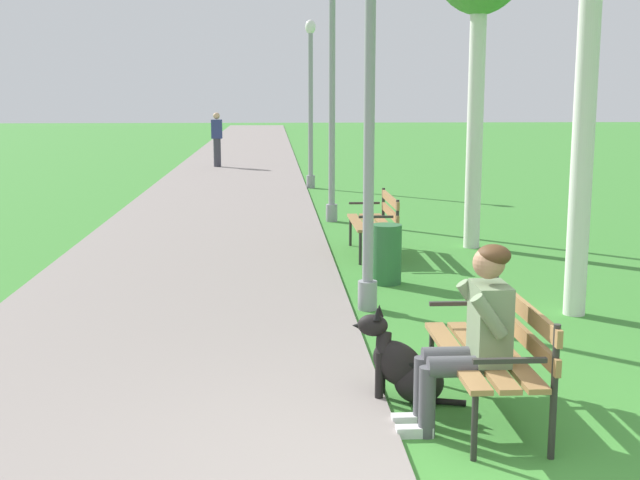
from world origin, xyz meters
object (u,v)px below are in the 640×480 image
lamp_post_mid (332,90)px  litter_bin (386,254)px  lamp_post_near (369,94)px  park_bench_near (495,345)px  pedestrian_distant (217,140)px  lamp_post_far (311,102)px  person_seated_on_near_bench (473,331)px  dog_black (405,367)px  park_bench_mid (377,218)px

lamp_post_mid → litter_bin: lamp_post_mid is taller
lamp_post_near → litter_bin: 2.23m
park_bench_near → pedestrian_distant: (-3.14, 19.74, 0.33)m
park_bench_near → lamp_post_far: bearing=92.4°
person_seated_on_near_bench → park_bench_near: bearing=45.9°
dog_black → pedestrian_distant: bearing=97.6°
lamp_post_near → litter_bin: lamp_post_near is taller
park_bench_near → litter_bin: bearing=92.5°
litter_bin → pedestrian_distant: size_ratio=0.42×
dog_black → litter_bin: size_ratio=1.17×
dog_black → lamp_post_mid: size_ratio=0.19×
pedestrian_distant → park_bench_mid: bearing=-77.5°
park_bench_near → lamp_post_far: size_ratio=0.39×
park_bench_near → lamp_post_near: lamp_post_near is taller
person_seated_on_near_bench → pedestrian_distant: size_ratio=0.76×
park_bench_near → pedestrian_distant: bearing=99.0°
person_seated_on_near_bench → pedestrian_distant: bearing=98.4°
person_seated_on_near_bench → lamp_post_far: size_ratio=0.32×
lamp_post_near → lamp_post_mid: lamp_post_mid is taller
litter_bin → dog_black: bearing=-95.8°
person_seated_on_near_bench → lamp_post_near: lamp_post_near is taller
dog_black → lamp_post_near: (0.03, 2.63, 1.94)m
dog_black → lamp_post_near: size_ratio=0.19×
park_bench_near → lamp_post_far: lamp_post_far is taller
person_seated_on_near_bench → dog_black: (-0.36, 0.52, -0.42)m
dog_black → lamp_post_far: lamp_post_far is taller
lamp_post_near → dog_black: bearing=-90.7°
park_bench_mid → litter_bin: park_bench_mid is taller
person_seated_on_near_bench → dog_black: size_ratio=1.53×
park_bench_mid → lamp_post_near: (-0.46, -2.97, 1.69)m
litter_bin → lamp_post_near: bearing=-106.6°
person_seated_on_near_bench → litter_bin: bearing=89.7°
litter_bin → pedestrian_distant: pedestrian_distant is taller
park_bench_mid → lamp_post_mid: 3.56m
park_bench_mid → lamp_post_mid: bearing=97.5°
lamp_post_near → park_bench_mid: bearing=81.1°
park_bench_near → pedestrian_distant: 19.99m
person_seated_on_near_bench → lamp_post_near: bearing=95.9°
person_seated_on_near_bench → lamp_post_mid: 9.33m
dog_black → lamp_post_mid: 8.90m
lamp_post_far → park_bench_near: bearing=-87.6°
lamp_post_far → pedestrian_distant: 6.20m
person_seated_on_near_bench → park_bench_mid: bearing=88.7°
person_seated_on_near_bench → litter_bin: 4.35m
lamp_post_near → lamp_post_mid: 6.04m
park_bench_near → lamp_post_mid: bearing=93.0°
pedestrian_distant → litter_bin: bearing=-79.3°
park_bench_mid → person_seated_on_near_bench: bearing=-91.3°
lamp_post_far → litter_bin: bearing=-87.6°
park_bench_mid → pedestrian_distant: (-3.07, 13.83, 0.33)m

